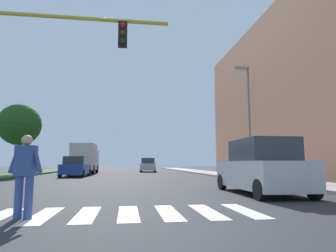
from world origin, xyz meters
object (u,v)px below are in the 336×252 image
Objects in this scene: sedan_distant at (148,165)px; tree_far at (20,125)px; pedestrian_performer at (25,172)px; sedan_midblock at (76,167)px; street_lamp_right at (248,111)px; suv_crossing at (261,168)px; truck_box_delivery at (85,158)px.

tree_far is at bearing -140.74° from sedan_distant.
tree_far is 22.78m from pedestrian_performer.
sedan_midblock is at bearing 96.32° from pedestrian_performer.
street_lamp_right is 9.59m from suv_crossing.
suv_crossing reaches higher than sedan_distant.
pedestrian_performer is 26.64m from truck_box_delivery.
street_lamp_right reaches higher than tree_far.
street_lamp_right is 1.63× the size of sedan_distant.
pedestrian_performer is 7.89m from suv_crossing.
tree_far is 16.25m from sedan_distant.
tree_far is 1.35× the size of sedan_distant.
street_lamp_right reaches higher than sedan_midblock.
sedan_midblock is (-12.15, 6.73, -3.83)m from street_lamp_right.
sedan_distant reaches higher than pedestrian_performer.
street_lamp_right reaches higher than pedestrian_performer.
street_lamp_right is 20.21m from sedan_distant.
pedestrian_performer is 0.27× the size of truck_box_delivery.
sedan_distant is (12.25, 10.01, -3.69)m from tree_far.
tree_far is 0.83× the size of street_lamp_right.
tree_far reaches higher than truck_box_delivery.
tree_far is 7.89m from truck_box_delivery.
sedan_distant is (4.79, 31.23, -0.12)m from pedestrian_performer.
truck_box_delivery reaches higher than sedan_distant.
pedestrian_performer is at bearing -84.88° from truck_box_delivery.
truck_box_delivery reaches higher than suv_crossing.
sedan_distant is at bearing 39.26° from tree_far.
pedestrian_performer is (-10.07, -12.10, -3.66)m from street_lamp_right.
tree_far reaches higher than sedan_midblock.
sedan_distant reaches higher than sedan_midblock.
pedestrian_performer is at bearing -98.71° from sedan_distant.
suv_crossing is 27.49m from sedan_distant.
tree_far is at bearing -133.77° from truck_box_delivery.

